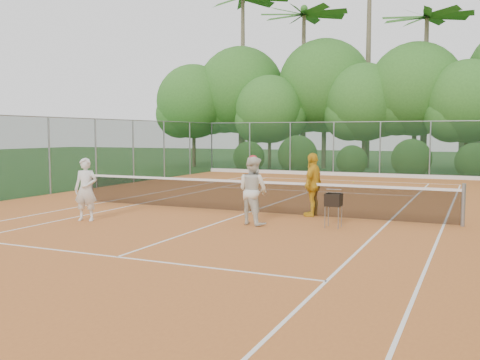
% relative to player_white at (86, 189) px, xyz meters
% --- Properties ---
extents(ground, '(120.00, 120.00, 0.00)m').
position_rel_player_white_xyz_m(ground, '(3.43, 3.23, -0.87)').
color(ground, '#1E4217').
rests_on(ground, ground).
extents(clay_court, '(18.00, 36.00, 0.02)m').
position_rel_player_white_xyz_m(clay_court, '(3.43, 3.23, -0.86)').
color(clay_court, '#B6642A').
rests_on(clay_court, ground).
extents(tennis_net, '(11.97, 0.10, 1.10)m').
position_rel_player_white_xyz_m(tennis_net, '(3.43, 3.23, -0.34)').
color(tennis_net, gray).
rests_on(tennis_net, clay_court).
extents(player_white, '(0.72, 0.58, 1.71)m').
position_rel_player_white_xyz_m(player_white, '(0.00, 0.00, 0.00)').
color(player_white, silver).
rests_on(player_white, clay_court).
extents(player_center_grp, '(1.05, 0.94, 1.80)m').
position_rel_player_white_xyz_m(player_center_grp, '(4.36, 1.32, 0.04)').
color(player_center_grp, silver).
rests_on(player_center_grp, clay_court).
extents(player_yellow, '(0.52, 1.09, 1.81)m').
position_rel_player_white_xyz_m(player_yellow, '(5.37, 3.32, 0.05)').
color(player_yellow, gold).
rests_on(player_yellow, clay_court).
extents(ball_hopper, '(0.38, 0.38, 0.87)m').
position_rel_player_white_xyz_m(ball_hopper, '(6.39, 1.70, -0.17)').
color(ball_hopper, gray).
rests_on(ball_hopper, clay_court).
extents(stray_ball_a, '(0.07, 0.07, 0.07)m').
position_rel_player_white_xyz_m(stray_ball_a, '(1.57, 15.70, -0.82)').
color(stray_ball_a, '#C0D230').
rests_on(stray_ball_a, clay_court).
extents(stray_ball_b, '(0.07, 0.07, 0.07)m').
position_rel_player_white_xyz_m(stray_ball_b, '(2.45, 13.81, -0.82)').
color(stray_ball_b, '#BFDD33').
rests_on(stray_ball_b, clay_court).
extents(stray_ball_c, '(0.07, 0.07, 0.07)m').
position_rel_player_white_xyz_m(stray_ball_c, '(4.19, 14.11, -0.82)').
color(stray_ball_c, gold).
rests_on(stray_ball_c, clay_court).
extents(court_markings, '(11.03, 23.83, 0.01)m').
position_rel_player_white_xyz_m(court_markings, '(3.43, 3.23, -0.85)').
color(court_markings, white).
rests_on(court_markings, clay_court).
extents(fence_back, '(18.07, 0.07, 3.00)m').
position_rel_player_white_xyz_m(fence_back, '(3.43, 18.23, 0.65)').
color(fence_back, '#19381E').
rests_on(fence_back, clay_court).
extents(tropical_treeline, '(32.10, 8.49, 15.03)m').
position_rel_player_white_xyz_m(tropical_treeline, '(4.86, 23.45, 4.24)').
color(tropical_treeline, brown).
rests_on(tropical_treeline, ground).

